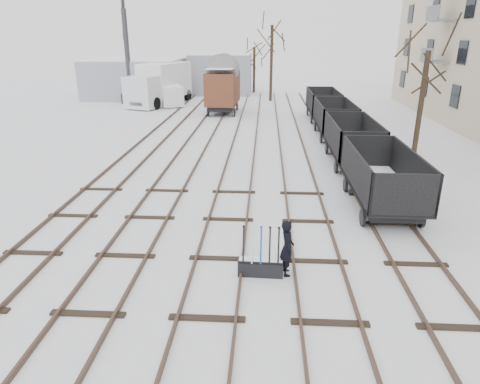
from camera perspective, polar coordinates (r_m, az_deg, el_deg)
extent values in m
plane|color=white|center=(13.51, -2.72, -8.95)|extent=(120.00, 120.00, 0.00)
cube|color=black|center=(27.73, -13.65, 6.12)|extent=(0.07, 52.00, 0.15)
cube|color=black|center=(27.35, -10.76, 6.14)|extent=(0.07, 52.00, 0.15)
cube|color=black|center=(16.89, -22.72, -4.28)|extent=(1.90, 0.20, 0.08)
cube|color=black|center=(27.01, -7.51, 6.15)|extent=(0.07, 52.00, 0.15)
cube|color=black|center=(26.78, -4.48, 6.14)|extent=(0.07, 52.00, 0.15)
cube|color=black|center=(15.82, -12.87, -4.80)|extent=(1.90, 0.20, 0.08)
cube|color=black|center=(26.61, -1.12, 6.11)|extent=(0.07, 52.00, 0.15)
cube|color=black|center=(26.54, 1.99, 6.06)|extent=(0.07, 52.00, 0.15)
cube|color=black|center=(15.27, -1.94, -5.21)|extent=(1.90, 0.20, 0.08)
cube|color=black|center=(26.55, 5.38, 5.99)|extent=(0.07, 52.00, 0.15)
cube|color=black|center=(26.64, 8.49, 5.90)|extent=(0.07, 52.00, 0.15)
cube|color=black|center=(15.30, 9.37, -5.43)|extent=(1.90, 0.20, 0.08)
cube|color=black|center=(26.83, 11.83, 5.79)|extent=(0.07, 52.00, 0.15)
cube|color=black|center=(27.07, 14.85, 5.67)|extent=(0.07, 52.00, 0.15)
cube|color=black|center=(15.91, 20.22, -5.44)|extent=(1.90, 0.20, 0.08)
cube|color=#8F95A1|center=(50.04, -13.69, 14.47)|extent=(10.00, 8.00, 4.00)
cube|color=white|center=(49.89, -13.89, 16.81)|extent=(9.80, 7.84, 0.10)
cube|color=#8F95A1|center=(52.18, -2.56, 15.44)|extent=(7.00, 6.00, 4.40)
cube|color=white|center=(52.04, -2.60, 17.91)|extent=(6.86, 5.88, 0.10)
cube|color=black|center=(12.62, 2.76, -10.07)|extent=(1.31, 0.46, 0.44)
cube|color=black|center=(12.50, 2.78, -9.12)|extent=(1.31, 0.34, 0.06)
cube|color=white|center=(12.48, 2.78, -8.96)|extent=(1.26, 0.30, 0.03)
cylinder|color=black|center=(12.30, 0.47, -7.04)|extent=(0.06, 0.32, 1.08)
cylinder|color=silver|center=(12.28, 1.64, -7.08)|extent=(0.06, 0.32, 1.08)
cylinder|color=#0D47B5|center=(12.27, 2.81, -7.13)|extent=(0.06, 0.32, 1.08)
cylinder|color=black|center=(12.27, 3.99, -7.17)|extent=(0.06, 0.32, 1.08)
cylinder|color=black|center=(12.27, 5.17, -7.20)|extent=(0.06, 0.32, 1.08)
imported|color=black|center=(12.43, 6.30, -7.41)|extent=(0.48, 0.66, 1.69)
cube|color=black|center=(18.02, 18.21, -0.14)|extent=(1.83, 5.03, 0.38)
cube|color=black|center=(17.96, 18.28, 0.43)|extent=(2.29, 5.72, 0.11)
cube|color=black|center=(17.47, 15.07, 2.87)|extent=(0.10, 5.72, 1.53)
cube|color=black|center=(18.04, 21.91, 2.63)|extent=(0.10, 5.72, 1.53)
cube|color=white|center=(17.92, 18.31, 0.72)|extent=(2.06, 5.49, 0.06)
cylinder|color=black|center=(16.22, 16.04, -3.26)|extent=(0.11, 0.67, 0.67)
cylinder|color=black|center=(20.06, 19.78, 0.86)|extent=(0.11, 0.67, 0.67)
cube|color=black|center=(23.98, 14.58, 5.20)|extent=(1.83, 5.03, 0.38)
cube|color=black|center=(23.93, 14.62, 5.64)|extent=(2.29, 5.72, 0.11)
cube|color=black|center=(23.56, 12.15, 7.53)|extent=(0.10, 5.72, 1.53)
cube|color=black|center=(24.00, 17.37, 7.29)|extent=(0.10, 5.72, 1.53)
cube|color=white|center=(23.91, 14.64, 5.86)|extent=(2.06, 5.49, 0.06)
cylinder|color=black|center=(22.13, 12.70, 3.35)|extent=(0.11, 0.67, 0.67)
cylinder|color=black|center=(26.00, 16.08, 5.56)|extent=(0.11, 0.67, 0.67)
cube|color=black|center=(30.11, 12.39, 8.38)|extent=(1.83, 5.03, 0.38)
cube|color=black|center=(30.08, 12.42, 8.73)|extent=(2.29, 5.72, 0.11)
cube|color=black|center=(29.79, 10.41, 10.26)|extent=(0.10, 5.72, 1.53)
cube|color=black|center=(30.13, 14.62, 10.05)|extent=(0.10, 5.72, 1.53)
cube|color=white|center=(30.06, 12.43, 8.91)|extent=(2.06, 5.49, 0.06)
cylinder|color=black|center=(28.26, 10.76, 7.13)|extent=(0.11, 0.67, 0.67)
cylinder|color=black|center=(32.11, 13.75, 8.47)|extent=(0.11, 0.67, 0.67)
cube|color=black|center=(36.34, 10.92, 10.47)|extent=(1.83, 5.03, 0.38)
cube|color=black|center=(36.31, 10.95, 10.77)|extent=(2.29, 5.72, 0.11)
cube|color=black|center=(36.08, 9.26, 12.03)|extent=(0.10, 5.72, 1.53)
cube|color=black|center=(36.36, 12.78, 11.87)|extent=(0.10, 5.72, 1.53)
cube|color=white|center=(36.30, 10.96, 10.91)|extent=(2.06, 5.49, 0.06)
cylinder|color=black|center=(34.48, 9.51, 9.56)|extent=(0.11, 0.67, 0.67)
cylinder|color=black|center=(38.32, 12.14, 10.44)|extent=(0.11, 0.67, 0.67)
cube|color=black|center=(38.62, -2.27, 11.45)|extent=(2.19, 4.62, 0.41)
cube|color=#491E15|center=(38.42, -2.30, 13.73)|extent=(2.71, 5.26, 2.68)
cube|color=white|center=(38.26, -2.34, 16.26)|extent=(2.45, 4.99, 0.04)
cylinder|color=black|center=(37.18, -4.28, 10.58)|extent=(0.12, 0.72, 0.72)
cylinder|color=black|center=(40.20, -0.39, 11.37)|extent=(0.12, 0.72, 0.72)
cube|color=black|center=(44.36, -10.47, 12.24)|extent=(4.03, 8.70, 0.34)
cube|color=silver|center=(41.16, -11.61, 12.85)|extent=(3.33, 3.04, 2.86)
cube|color=silver|center=(45.06, -10.34, 14.50)|extent=(4.58, 6.55, 3.21)
cube|color=white|center=(44.93, -10.47, 16.56)|extent=(4.49, 6.43, 0.05)
cylinder|color=black|center=(41.85, -13.13, 11.50)|extent=(0.34, 1.15, 1.15)
cylinder|color=black|center=(47.20, -8.03, 12.77)|extent=(0.34, 1.15, 1.15)
cube|color=silver|center=(43.62, -9.37, 12.69)|extent=(3.50, 4.89, 1.84)
cube|color=white|center=(43.51, -9.44, 13.91)|extent=(3.42, 4.78, 0.04)
cylinder|color=black|center=(42.55, -10.96, 11.50)|extent=(0.22, 0.71, 0.71)
cylinder|color=black|center=(44.91, -7.75, 12.13)|extent=(0.22, 0.71, 0.71)
cube|color=#2F2F34|center=(46.43, -14.32, 12.07)|extent=(2.57, 2.57, 0.89)
cylinder|color=#2F2F34|center=(46.07, -14.77, 17.02)|extent=(0.49, 0.49, 8.94)
cylinder|color=#2F2F34|center=(47.97, -14.41, 21.44)|extent=(2.21, 5.47, 4.12)
cylinder|color=black|center=(50.21, -13.31, 18.38)|extent=(0.04, 0.04, 5.03)
cylinder|color=black|center=(26.52, 22.97, 10.70)|extent=(0.30, 0.30, 5.78)
cylinder|color=black|center=(52.71, 1.89, 15.94)|extent=(0.30, 0.30, 5.21)
cylinder|color=black|center=(45.81, 4.19, 16.67)|extent=(0.30, 0.30, 7.48)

